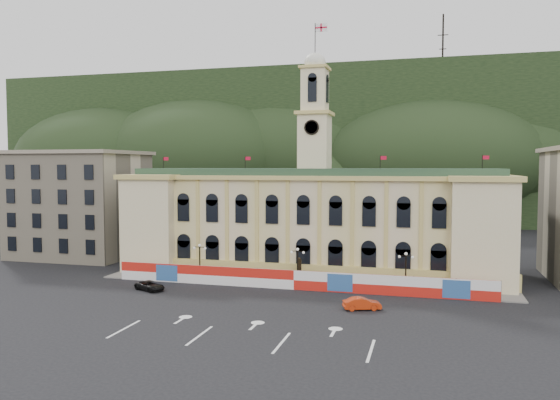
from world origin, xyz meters
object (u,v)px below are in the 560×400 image
(red_sedan, at_px, (362,304))
(black_suv, at_px, (150,286))
(statue, at_px, (299,276))
(lamp_center, at_px, (298,263))

(red_sedan, height_order, black_suv, red_sedan)
(statue, distance_m, red_sedan, 14.41)
(lamp_center, xyz_separation_m, black_suv, (-17.74, -7.32, -2.47))
(statue, height_order, red_sedan, statue)
(statue, relative_size, black_suv, 0.78)
(black_suv, bearing_deg, lamp_center, -43.45)
(statue, relative_size, red_sedan, 0.84)
(lamp_center, distance_m, red_sedan, 13.88)
(lamp_center, height_order, black_suv, lamp_center)
(lamp_center, bearing_deg, black_suv, -157.58)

